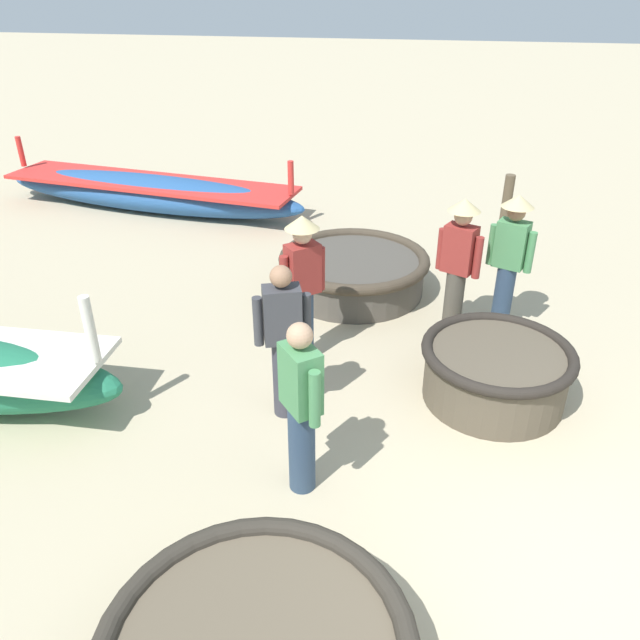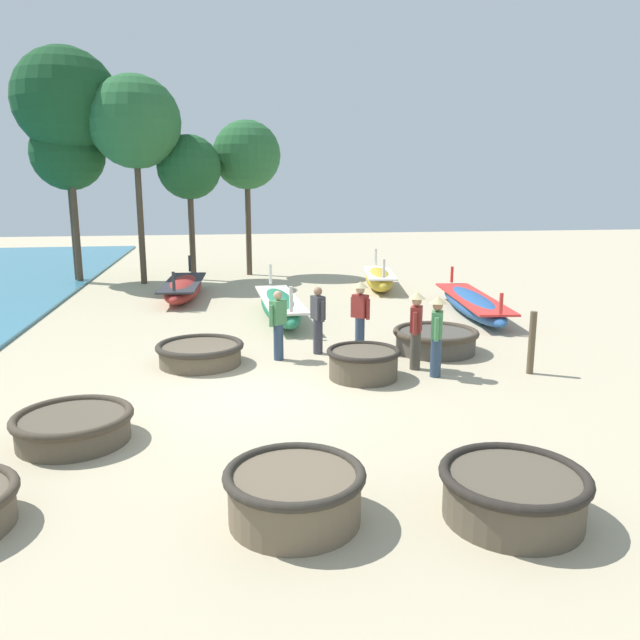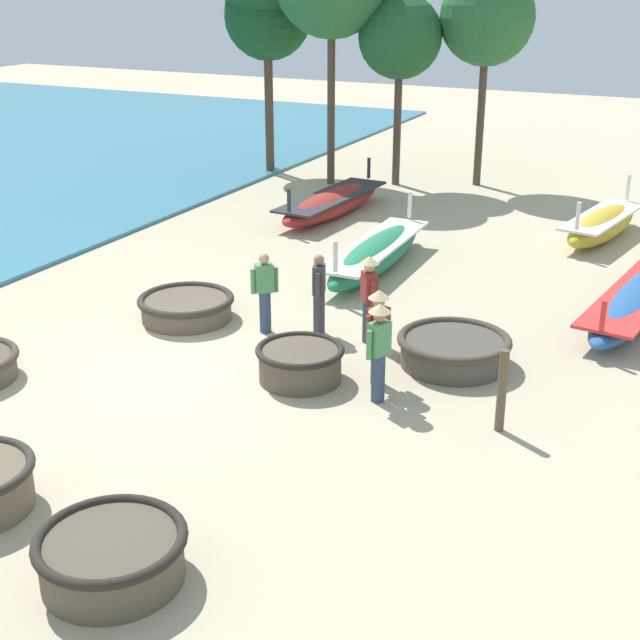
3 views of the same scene
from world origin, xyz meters
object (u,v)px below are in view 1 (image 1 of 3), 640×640
Objects in this scene: coracle_nearest at (354,271)px; coracle_far_right at (495,371)px; mooring_post_mid_beach at (504,220)px; fisherman_standing_right at (458,260)px; long_boat_blue_hull at (151,192)px; fisherman_standing_left at (301,406)px; fisherman_hauling at (283,339)px; fisherman_crouching at (303,280)px; fisherman_by_coracle at (510,255)px.

coracle_nearest is 1.33× the size of coracle_far_right.
fisherman_standing_right is at bearing 163.20° from mooring_post_mid_beach.
coracle_far_right is 7.47m from long_boat_blue_hull.
fisherman_standing_left is at bearing 156.81° from fisherman_standing_right.
fisherman_hauling is 1.19× the size of mooring_post_mid_beach.
fisherman_standing_right reaches higher than coracle_far_right.
mooring_post_mid_beach is (2.27, -0.69, -0.30)m from fisherman_standing_right.
coracle_far_right is at bearing -45.98° from fisherman_standing_left.
fisherman_standing_left is 1.03m from fisherman_hauling.
fisherman_hauling reaches higher than coracle_nearest.
fisherman_standing_left is 5.41m from mooring_post_mid_beach.
coracle_far_right is 0.96× the size of fisherman_standing_left.
fisherman_crouching is 1.27× the size of mooring_post_mid_beach.
fisherman_by_coracle is 2.44m from fisherman_crouching.
fisherman_standing_left is 0.94× the size of fisherman_standing_right.
fisherman_hauling is (-0.62, 2.00, 0.51)m from coracle_far_right.
long_boat_blue_hull is 7.57m from fisherman_standing_left.
fisherman_standing_left reaches higher than coracle_nearest.
long_boat_blue_hull is 3.80× the size of fisherman_hauling.
fisherman_by_coracle reaches higher than mooring_post_mid_beach.
coracle_nearest is 1.52× the size of mooring_post_mid_beach.
coracle_nearest is at bearing -9.91° from fisherman_crouching.
fisherman_standing_left is (-3.70, -0.10, 0.54)m from coracle_nearest.
coracle_far_right is 0.96× the size of fisherman_hauling.
fisherman_hauling is at bearing 134.17° from fisherman_by_coracle.
long_boat_blue_hull is at bearing 35.20° from fisherman_hauling.
long_boat_blue_hull is 4.53× the size of mooring_post_mid_beach.
fisherman_standing_left and fisherman_hauling have the same top height.
coracle_nearest is at bearing -122.67° from long_boat_blue_hull.
fisherman_standing_left is 3.04m from fisherman_standing_right.
long_boat_blue_hull is 3.57× the size of fisherman_crouching.
fisherman_crouching is at bearing 79.27° from coracle_far_right.
long_boat_blue_hull is (4.73, 5.78, -0.00)m from coracle_far_right.
coracle_nearest is 2.09m from fisherman_by_coracle.
long_boat_blue_hull reaches higher than coracle_nearest.
fisherman_crouching is 1.06× the size of fisherman_hauling.
long_boat_blue_hull is 3.57× the size of fisherman_by_coracle.
fisherman_standing_right is (-3.51, -5.35, 0.63)m from long_boat_blue_hull.
fisherman_by_coracle is at bearing 176.94° from mooring_post_mid_beach.
fisherman_hauling is at bearing 174.22° from coracle_nearest.
fisherman_crouching reaches higher than mooring_post_mid_beach.
fisherman_by_coracle reaches higher than coracle_nearest.
fisherman_by_coracle and fisherman_crouching have the same top height.
coracle_far_right is at bearing -129.34° from long_boat_blue_hull.
fisherman_standing_right reaches higher than long_boat_blue_hull.
fisherman_hauling is at bearing -144.80° from long_boat_blue_hull.
fisherman_crouching is (-4.35, -3.75, 0.63)m from long_boat_blue_hull.
fisherman_standing_left is (-3.04, 1.77, -0.12)m from fisherman_by_coracle.
long_boat_blue_hull is 6.79m from fisherman_by_coracle.
coracle_nearest is at bearing 124.45° from mooring_post_mid_beach.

